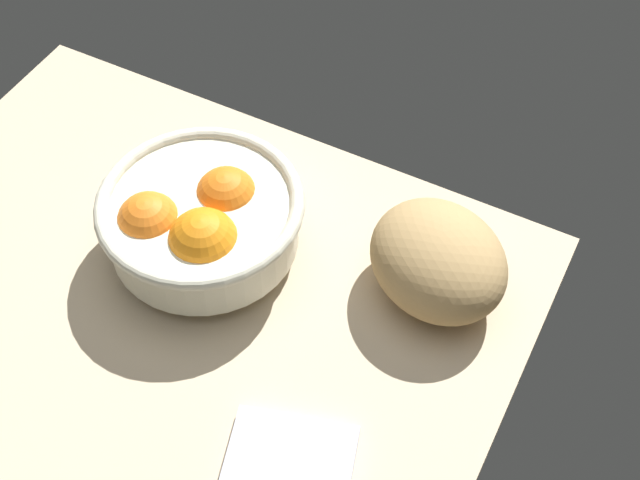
% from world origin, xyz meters
% --- Properties ---
extents(ground_plane, '(0.73, 0.53, 0.03)m').
position_xyz_m(ground_plane, '(0.00, 0.00, -0.01)').
color(ground_plane, '#C7B190').
extents(fruit_bowl, '(0.22, 0.22, 0.10)m').
position_xyz_m(fruit_bowl, '(0.00, 0.05, 0.06)').
color(fruit_bowl, beige).
rests_on(fruit_bowl, ground).
extents(bread_loaf, '(0.20, 0.19, 0.10)m').
position_xyz_m(bread_loaf, '(0.24, 0.13, 0.05)').
color(bread_loaf, tan).
rests_on(bread_loaf, ground).
extents(napkin_folded, '(0.14, 0.11, 0.01)m').
position_xyz_m(napkin_folded, '(0.20, -0.12, 0.01)').
color(napkin_folded, '#B8BAC8').
rests_on(napkin_folded, ground).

